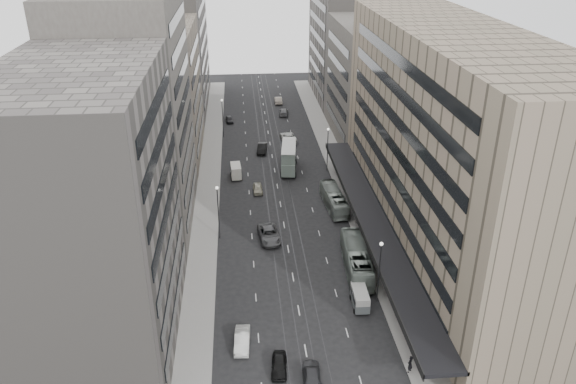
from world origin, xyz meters
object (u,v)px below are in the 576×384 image
object	(u,v)px
pedestrian	(410,364)
bus_near	(356,259)
panel_van	(236,171)
bus_far	(334,199)
sedan_0	(279,365)
sedan_1	(242,340)
vw_microbus	(360,298)
double_decker	(289,157)
sedan_2	(269,234)

from	to	relation	value
pedestrian	bus_near	bearing A→B (deg)	-129.67
panel_van	bus_near	bearing A→B (deg)	-67.07
bus_near	bus_far	distance (m)	18.07
sedan_0	bus_near	bearing A→B (deg)	62.04
sedan_1	bus_near	bearing A→B (deg)	44.83
panel_van	vw_microbus	bearing A→B (deg)	-73.20
bus_far	sedan_0	world-z (taller)	bus_far
double_decker	pedestrian	size ratio (longest dim) A/B	4.58
vw_microbus	pedestrian	bearing A→B (deg)	-74.66
double_decker	panel_van	distance (m)	10.22
double_decker	sedan_0	size ratio (longest dim) A/B	2.30
double_decker	sedan_1	bearing A→B (deg)	-94.63
bus_far	sedan_0	xyz separation A→B (m)	(-11.58, -35.65, -0.82)
panel_van	sedan_0	xyz separation A→B (m)	(4.08, -48.92, -0.67)
bus_far	pedestrian	distance (m)	37.25
vw_microbus	pedestrian	xyz separation A→B (m)	(2.81, -11.41, -0.08)
panel_van	double_decker	bearing A→B (deg)	11.14
bus_far	vw_microbus	distance (m)	25.82
panel_van	sedan_1	bearing A→B (deg)	-93.18
sedan_0	pedestrian	bearing A→B (deg)	-1.28
double_decker	pedestrian	world-z (taller)	double_decker
sedan_1	pedestrian	world-z (taller)	pedestrian
sedan_1	sedan_2	bearing A→B (deg)	82.63
double_decker	sedan_1	distance (m)	48.36
double_decker	sedan_1	world-z (taller)	double_decker
bus_far	sedan_1	xyz separation A→B (m)	(-15.31, -31.54, -0.75)
bus_near	sedan_2	xyz separation A→B (m)	(-11.02, 8.93, -0.87)
bus_near	vw_microbus	size ratio (longest dim) A/B	2.97
sedan_0	panel_van	bearing A→B (deg)	100.17
bus_near	sedan_1	size ratio (longest dim) A/B	2.71
bus_far	sedan_2	world-z (taller)	bus_far
sedan_2	pedestrian	world-z (taller)	pedestrian
bus_near	sedan_2	bearing A→B (deg)	-35.42
bus_far	sedan_2	bearing A→B (deg)	35.88
sedan_0	sedan_1	xyz separation A→B (m)	(-3.73, 4.11, 0.07)
bus_far	vw_microbus	world-z (taller)	bus_far
double_decker	vw_microbus	bearing A→B (deg)	-76.85
sedan_0	pedestrian	xyz separation A→B (m)	(13.28, -1.56, 0.47)
vw_microbus	sedan_0	xyz separation A→B (m)	(-10.47, -9.86, -0.55)
vw_microbus	sedan_1	xyz separation A→B (m)	(-14.20, -5.74, -0.49)
bus_far	double_decker	distance (m)	16.94
sedan_2	pedestrian	xyz separation A→B (m)	(12.72, -28.07, 0.30)
panel_van	bus_far	bearing A→B (deg)	-43.91
bus_near	pedestrian	bearing A→B (deg)	98.69
bus_near	pedestrian	world-z (taller)	bus_near
bus_near	bus_far	size ratio (longest dim) A/B	1.14
bus_far	pedestrian	size ratio (longest dim) A/B	5.38
bus_far	panel_van	world-z (taller)	bus_far
panel_van	sedan_1	world-z (taller)	panel_van
bus_near	double_decker	size ratio (longest dim) A/B	1.34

